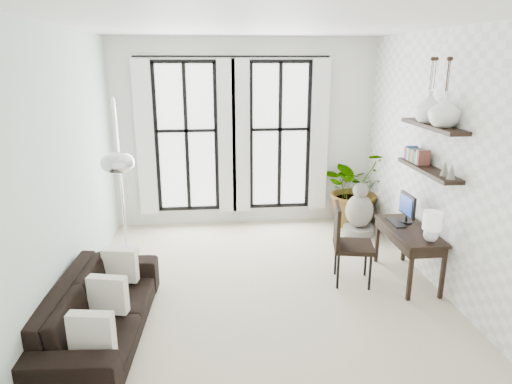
{
  "coord_description": "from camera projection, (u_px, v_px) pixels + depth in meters",
  "views": [
    {
      "loc": [
        -0.61,
        -5.29,
        2.84
      ],
      "look_at": [
        -0.04,
        0.3,
        1.19
      ],
      "focal_mm": 32.0,
      "sensor_mm": 36.0,
      "label": 1
    }
  ],
  "objects": [
    {
      "name": "floor",
      "position": [
        261.0,
        287.0,
        5.91
      ],
      "size": [
        5.0,
        5.0,
        0.0
      ],
      "primitive_type": "plane",
      "color": "beige",
      "rests_on": "ground"
    },
    {
      "name": "ceiling",
      "position": [
        262.0,
        25.0,
        5.01
      ],
      "size": [
        5.0,
        5.0,
        0.0
      ],
      "primitive_type": "plane",
      "color": "white",
      "rests_on": "wall_back"
    },
    {
      "name": "wall_left",
      "position": [
        67.0,
        171.0,
        5.24
      ],
      "size": [
        0.0,
        5.0,
        5.0
      ],
      "primitive_type": "plane",
      "rotation": [
        1.57,
        0.0,
        1.57
      ],
      "color": "silver",
      "rests_on": "floor"
    },
    {
      "name": "wall_right",
      "position": [
        441.0,
        162.0,
        5.68
      ],
      "size": [
        0.0,
        5.0,
        5.0
      ],
      "primitive_type": "plane",
      "rotation": [
        1.57,
        0.0,
        -1.57
      ],
      "color": "white",
      "rests_on": "floor"
    },
    {
      "name": "wall_back",
      "position": [
        245.0,
        134.0,
        7.85
      ],
      "size": [
        4.5,
        0.0,
        4.5
      ],
      "primitive_type": "plane",
      "rotation": [
        1.57,
        0.0,
        0.0
      ],
      "color": "white",
      "rests_on": "floor"
    },
    {
      "name": "windows",
      "position": [
        234.0,
        137.0,
        7.77
      ],
      "size": [
        3.26,
        0.13,
        2.65
      ],
      "color": "white",
      "rests_on": "wall_back"
    },
    {
      "name": "wall_shelves",
      "position": [
        428.0,
        151.0,
        5.69
      ],
      "size": [
        0.25,
        1.3,
        0.6
      ],
      "color": "black",
      "rests_on": "wall_right"
    },
    {
      "name": "sofa",
      "position": [
        100.0,
        310.0,
        4.74
      ],
      "size": [
        0.99,
        2.26,
        0.65
      ],
      "primitive_type": "imported",
      "rotation": [
        0.0,
        0.0,
        1.51
      ],
      "color": "black",
      "rests_on": "floor"
    },
    {
      "name": "throw_pillows",
      "position": [
        108.0,
        295.0,
        4.7
      ],
      "size": [
        0.4,
        1.52,
        0.4
      ],
      "color": "beige",
      "rests_on": "sofa"
    },
    {
      "name": "plant",
      "position": [
        355.0,
        188.0,
        7.96
      ],
      "size": [
        1.55,
        1.47,
        1.35
      ],
      "primitive_type": "imported",
      "rotation": [
        0.0,
        0.0,
        0.43
      ],
      "color": "#2D7228",
      "rests_on": "floor"
    },
    {
      "name": "desk",
      "position": [
        411.0,
        233.0,
        5.88
      ],
      "size": [
        0.51,
        1.21,
        1.11
      ],
      "color": "black",
      "rests_on": "floor"
    },
    {
      "name": "desk_chair",
      "position": [
        346.0,
        239.0,
        5.88
      ],
      "size": [
        0.59,
        0.59,
        1.06
      ],
      "rotation": [
        0.0,
        0.0,
        -0.2
      ],
      "color": "black",
      "rests_on": "floor"
    },
    {
      "name": "arc_lamp",
      "position": [
        117.0,
        142.0,
        5.37
      ],
      "size": [
        0.74,
        2.47,
        2.43
      ],
      "color": "silver",
      "rests_on": "floor"
    },
    {
      "name": "buddha",
      "position": [
        359.0,
        214.0,
        7.53
      ],
      "size": [
        0.51,
        0.51,
        0.91
      ],
      "color": "gray",
      "rests_on": "floor"
    },
    {
      "name": "vase_a",
      "position": [
        445.0,
        110.0,
        5.27
      ],
      "size": [
        0.37,
        0.37,
        0.38
      ],
      "primitive_type": "imported",
      "color": "white",
      "rests_on": "shelf_upper"
    },
    {
      "name": "vase_b",
      "position": [
        429.0,
        107.0,
        5.65
      ],
      "size": [
        0.37,
        0.37,
        0.38
      ],
      "primitive_type": "imported",
      "color": "white",
      "rests_on": "shelf_upper"
    }
  ]
}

